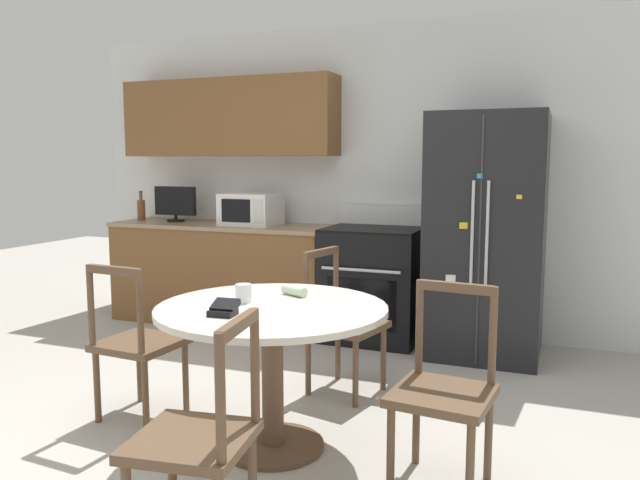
{
  "coord_description": "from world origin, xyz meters",
  "views": [
    {
      "loc": [
        1.65,
        -2.56,
        1.45
      ],
      "look_at": [
        0.2,
        1.15,
        0.95
      ],
      "focal_mm": 35.0,
      "sensor_mm": 36.0,
      "label": 1
    }
  ],
  "objects": [
    {
      "name": "folded_napkin",
      "position": [
        0.33,
        0.43,
        0.77
      ],
      "size": [
        0.16,
        0.11,
        0.05
      ],
      "color": "beige",
      "rests_on": "dining_table"
    },
    {
      "name": "dining_chair_near",
      "position": [
        0.44,
        -0.69,
        0.43
      ],
      "size": [
        0.47,
        0.47,
        0.9
      ],
      "rotation": [
        0.0,
        0.0,
        1.71
      ],
      "color": "brown",
      "rests_on": "ground_plane"
    },
    {
      "name": "microwave",
      "position": [
        -0.89,
        2.27,
        1.04
      ],
      "size": [
        0.47,
        0.39,
        0.28
      ],
      "color": "white",
      "rests_on": "kitchen_counter"
    },
    {
      "name": "back_wall",
      "position": [
        -0.31,
        2.59,
        1.44
      ],
      "size": [
        5.2,
        0.44,
        2.6
      ],
      "color": "silver",
      "rests_on": "ground_plane"
    },
    {
      "name": "refrigerator",
      "position": [
        1.12,
        2.19,
        0.9
      ],
      "size": [
        0.82,
        0.8,
        1.8
      ],
      "color": "black",
      "rests_on": "ground_plane"
    },
    {
      "name": "candle_glass",
      "position": [
        0.16,
        0.19,
        0.78
      ],
      "size": [
        0.08,
        0.08,
        0.09
      ],
      "color": "silver",
      "rests_on": "dining_table"
    },
    {
      "name": "countertop_tv",
      "position": [
        -1.69,
        2.3,
        1.08
      ],
      "size": [
        0.42,
        0.16,
        0.32
      ],
      "color": "black",
      "rests_on": "kitchen_counter"
    },
    {
      "name": "dining_chair_far",
      "position": [
        0.39,
        1.05,
        0.43
      ],
      "size": [
        0.5,
        0.5,
        0.9
      ],
      "rotation": [
        0.0,
        0.0,
        4.49
      ],
      "color": "brown",
      "rests_on": "ground_plane"
    },
    {
      "name": "kitchen_counter",
      "position": [
        -1.19,
        2.29,
        0.45
      ],
      "size": [
        2.05,
        0.64,
        0.9
      ],
      "color": "brown",
      "rests_on": "ground_plane"
    },
    {
      "name": "dining_table",
      "position": [
        0.32,
        0.17,
        0.59
      ],
      "size": [
        1.15,
        1.15,
        0.74
      ],
      "color": "beige",
      "rests_on": "ground_plane"
    },
    {
      "name": "counter_bottle",
      "position": [
        -2.06,
        2.29,
        1.0
      ],
      "size": [
        0.07,
        0.07,
        0.28
      ],
      "color": "brown",
      "rests_on": "kitchen_counter"
    },
    {
      "name": "wallet",
      "position": [
        0.2,
        -0.07,
        0.77
      ],
      "size": [
        0.13,
        0.14,
        0.07
      ],
      "color": "black",
      "rests_on": "dining_table"
    },
    {
      "name": "oven_range",
      "position": [
        0.23,
        2.26,
        0.47
      ],
      "size": [
        0.77,
        0.68,
        1.08
      ],
      "color": "black",
      "rests_on": "ground_plane"
    },
    {
      "name": "dining_chair_right",
      "position": [
        1.19,
        0.12,
        0.43
      ],
      "size": [
        0.46,
        0.46,
        0.9
      ],
      "rotation": [
        0.0,
        0.0,
        3.04
      ],
      "color": "brown",
      "rests_on": "ground_plane"
    },
    {
      "name": "dining_chair_left",
      "position": [
        -0.55,
        0.23,
        0.43
      ],
      "size": [
        0.45,
        0.45,
        0.9
      ],
      "rotation": [
        0.0,
        0.0,
        6.22
      ],
      "color": "brown",
      "rests_on": "ground_plane"
    },
    {
      "name": "ground_plane",
      "position": [
        0.0,
        0.0,
        0.0
      ],
      "size": [
        14.0,
        14.0,
        0.0
      ],
      "primitive_type": "plane",
      "color": "#B2ADA3"
    }
  ]
}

